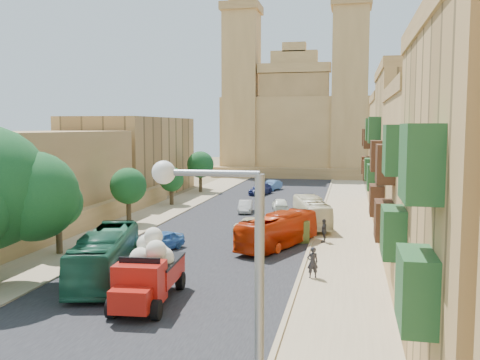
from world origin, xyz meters
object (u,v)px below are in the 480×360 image
at_px(bus_green_north, 105,256).
at_px(pedestrian_a, 313,262).
at_px(street_tree_a, 58,203).
at_px(street_tree_c, 171,180).
at_px(bus_red_east, 278,231).
at_px(bus_cream_east, 311,212).
at_px(car_blue_a, 161,241).
at_px(car_white_b, 280,204).
at_px(car_white_a, 245,207).
at_px(street_tree_b, 128,186).
at_px(pedestrian_c, 324,231).
at_px(olive_pickup, 290,228).
at_px(red_truck, 148,271).
at_px(street_tree_d, 200,165).
at_px(car_dkblue, 261,189).
at_px(car_blue_b, 272,185).
at_px(church, 297,123).
at_px(streetlamp, 234,324).
at_px(car_cream, 252,225).

bearing_deg(bus_green_north, pedestrian_a, -0.78).
bearing_deg(bus_green_north, street_tree_a, 124.88).
relative_size(street_tree_c, bus_red_east, 0.48).
xyz_separation_m(bus_cream_east, car_blue_a, (-9.82, -11.86, -0.56)).
xyz_separation_m(car_blue_a, car_white_b, (5.95, 20.11, -0.03)).
relative_size(street_tree_c, pedestrian_a, 2.31).
distance_m(bus_red_east, car_white_b, 17.39).
bearing_deg(car_white_a, bus_red_east, -77.10).
height_order(street_tree_b, pedestrian_c, street_tree_b).
bearing_deg(bus_red_east, olive_pickup, -76.94).
distance_m(red_truck, bus_cream_east, 23.56).
bearing_deg(car_white_b, pedestrian_a, 89.79).
bearing_deg(bus_cream_east, street_tree_a, 26.70).
height_order(street_tree_a, bus_cream_east, street_tree_a).
bearing_deg(street_tree_d, car_dkblue, -6.59).
relative_size(bus_green_north, car_white_a, 2.69).
height_order(red_truck, car_blue_b, red_truck).
height_order(red_truck, car_dkblue, red_truck).
relative_size(church, street_tree_b, 7.09).
relative_size(bus_green_north, pedestrian_a, 5.43).
xyz_separation_m(street_tree_a, car_white_a, (9.29, 20.23, -2.94)).
bearing_deg(bus_red_east, church, -63.65).
distance_m(olive_pickup, pedestrian_c, 2.86).
height_order(olive_pickup, bus_cream_east, bus_cream_east).
bearing_deg(streetlamp, street_tree_a, 126.44).
distance_m(bus_red_east, pedestrian_c, 4.00).
height_order(car_dkblue, pedestrian_c, pedestrian_c).
distance_m(car_dkblue, pedestrian_a, 38.69).
bearing_deg(street_tree_b, street_tree_c, 90.00).
height_order(streetlamp, red_truck, streetlamp).
height_order(street_tree_c, car_white_a, street_tree_c).
distance_m(car_cream, car_blue_b, 30.07).
xyz_separation_m(olive_pickup, pedestrian_a, (2.52, -10.76, 0.09)).
distance_m(red_truck, bus_green_north, 5.21).
bearing_deg(street_tree_b, red_truck, -64.19).
xyz_separation_m(church, car_blue_a, (-3.32, -64.45, -8.82)).
bearing_deg(church, car_cream, -88.18).
xyz_separation_m(red_truck, bus_cream_east, (6.53, 22.64, -0.36)).
bearing_deg(streetlamp, car_blue_a, 112.89).
relative_size(olive_pickup, car_white_b, 1.17).
distance_m(red_truck, pedestrian_a, 9.91).
xyz_separation_m(car_blue_a, pedestrian_c, (11.26, 5.20, 0.21)).
height_order(car_dkblue, car_white_b, car_dkblue).
distance_m(street_tree_d, bus_green_north, 41.75).
bearing_deg(bus_green_north, street_tree_d, 84.37).
bearing_deg(red_truck, street_tree_a, 139.18).
bearing_deg(car_white_a, olive_pickup, -70.38).
relative_size(street_tree_c, car_white_a, 1.14).
xyz_separation_m(red_truck, olive_pickup, (5.25, 16.86, -0.78)).
distance_m(street_tree_d, car_blue_b, 10.47).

